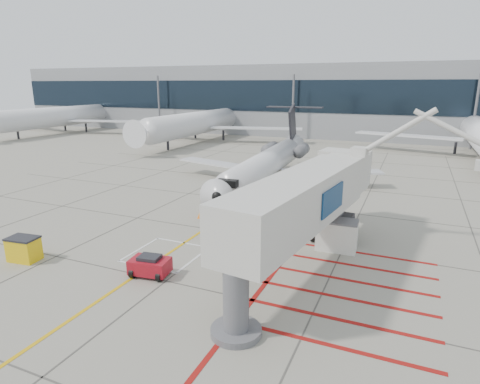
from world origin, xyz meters
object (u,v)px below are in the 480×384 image
at_px(regional_jet, 260,153).
at_px(pushback_tug, 150,265).
at_px(jet_bridge, 300,210).
at_px(spill_bin, 24,249).

relative_size(regional_jet, pushback_tug, 13.84).
distance_m(jet_bridge, spill_bin, 16.52).
distance_m(jet_bridge, pushback_tug, 8.74).
relative_size(regional_jet, spill_bin, 17.22).
height_order(regional_jet, spill_bin, regional_jet).
bearing_deg(jet_bridge, regional_jet, 125.56).
relative_size(regional_jet, jet_bridge, 1.56).
height_order(jet_bridge, spill_bin, jet_bridge).
distance_m(regional_jet, spill_bin, 21.77).
bearing_deg(regional_jet, pushback_tug, -91.51).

